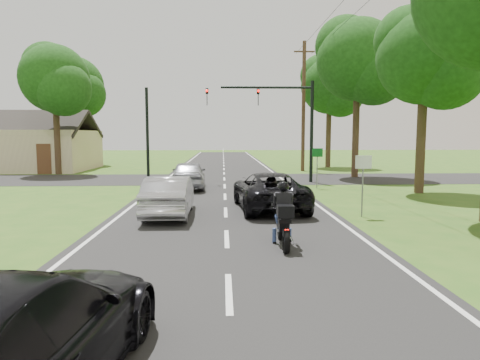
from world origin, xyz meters
The scene contains 19 objects.
ground centered at (0.00, 0.00, 0.00)m, with size 140.00×140.00×0.00m, color #2C5518.
road centered at (0.00, 10.00, 0.01)m, with size 8.00×100.00×0.01m, color black.
cross_road centered at (0.00, 16.00, 0.01)m, with size 60.00×7.00×0.01m, color black.
motorcycle_rider centered at (1.42, -0.85, 0.66)m, with size 0.55×1.95×1.68m.
dark_suv centered at (1.65, 4.67, 0.72)m, with size 2.34×5.07×1.41m, color black.
silver_sedan centered at (-1.97, 3.42, 0.70)m, with size 1.47×4.21×1.39m, color #B4B5B9.
silver_suv centered at (-1.90, 11.11, 0.75)m, with size 1.73×4.31×1.47m, color #9FA1A7.
dark_car_behind centered at (-2.29, -7.26, 0.75)m, with size 2.06×5.07×1.47m, color black.
traffic_signal centered at (3.34, 14.00, 4.14)m, with size 6.38×0.44×6.00m.
signal_pole_far centered at (-5.20, 18.00, 3.00)m, with size 0.20×0.20×6.00m, color black.
utility_pole_far centered at (6.20, 22.00, 5.08)m, with size 1.60×0.28×10.00m.
sign_white centered at (4.70, 2.98, 1.60)m, with size 0.55×0.07×2.12m.
sign_green centered at (4.90, 10.98, 1.60)m, with size 0.55×0.07×2.12m.
tree_row_c centered at (9.75, 8.80, 6.23)m, with size 4.80×4.65×8.76m.
tree_row_d centered at (9.10, 16.76, 7.43)m, with size 5.76×5.58×10.45m.
tree_row_e centered at (9.48, 25.78, 6.83)m, with size 5.28×5.12×9.61m.
tree_left_near centered at (-11.73, 19.78, 6.53)m, with size 5.12×4.96×9.22m.
tree_left_far centered at (-13.70, 29.76, 7.13)m, with size 5.76×5.58×10.14m.
house centered at (-16.00, 24.00, 1.77)m, with size 10.20×8.00×4.84m.
Camera 1 is at (-0.10, -11.38, 2.81)m, focal length 32.00 mm.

